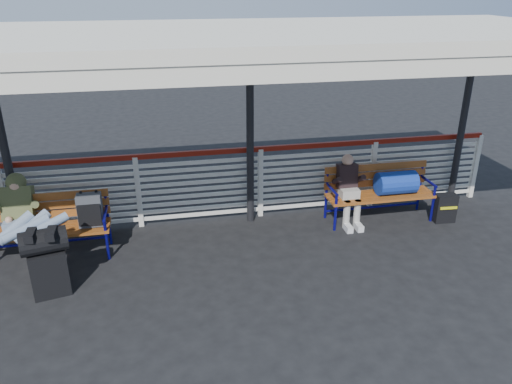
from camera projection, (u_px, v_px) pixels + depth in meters
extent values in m
plane|color=black|center=(141.00, 291.00, 6.51)|extent=(60.00, 60.00, 0.00)
cube|color=silver|center=(138.00, 192.00, 7.98)|extent=(12.00, 0.04, 1.04)
cube|color=maroon|center=(135.00, 157.00, 7.75)|extent=(12.00, 0.06, 0.08)
cube|color=silver|center=(475.00, 166.00, 9.08)|extent=(0.08, 0.08, 1.20)
cube|color=silver|center=(118.00, 38.00, 6.11)|extent=(12.60, 3.60, 0.16)
cube|color=silver|center=(111.00, 73.00, 4.58)|extent=(12.60, 0.06, 0.30)
cylinder|color=black|center=(4.00, 149.00, 7.17)|extent=(0.12, 0.12, 3.00)
cylinder|color=black|center=(250.00, 134.00, 7.82)|extent=(0.12, 0.12, 3.00)
cylinder|color=black|center=(463.00, 122.00, 8.50)|extent=(0.12, 0.12, 3.00)
cube|color=black|center=(50.00, 273.00, 6.33)|extent=(0.49, 0.36, 0.61)
cylinder|color=black|center=(44.00, 241.00, 6.15)|extent=(0.61, 0.43, 0.31)
cube|color=#A95B20|center=(45.00, 231.00, 7.09)|extent=(1.80, 0.50, 0.04)
cube|color=#A95B20|center=(45.00, 206.00, 7.22)|extent=(1.80, 0.10, 0.40)
cylinder|color=#0E0C87|center=(107.00, 245.00, 7.16)|extent=(0.04, 0.04, 0.45)
cylinder|color=#0E0C87|center=(108.00, 217.00, 7.49)|extent=(0.04, 0.04, 0.90)
cube|color=#4B4D52|center=(90.00, 210.00, 7.13)|extent=(0.34, 0.21, 0.48)
cube|color=#A95B20|center=(381.00, 196.00, 8.24)|extent=(1.80, 0.50, 0.04)
cube|color=#A95B20|center=(376.00, 175.00, 8.36)|extent=(1.80, 0.10, 0.40)
cylinder|color=#0E0C87|center=(335.00, 218.00, 7.99)|extent=(0.04, 0.04, 0.45)
cylinder|color=#0E0C87|center=(432.00, 209.00, 8.30)|extent=(0.04, 0.04, 0.45)
cylinder|color=#0E0C87|center=(326.00, 193.00, 8.32)|extent=(0.04, 0.04, 0.90)
cylinder|color=#0E0C87|center=(420.00, 186.00, 8.63)|extent=(0.04, 0.04, 0.90)
cylinder|color=navy|center=(396.00, 183.00, 8.20)|extent=(0.65, 0.38, 0.38)
cube|color=#7D90A9|center=(18.00, 226.00, 7.04)|extent=(0.36, 0.26, 0.18)
cube|color=#48502A|center=(18.00, 203.00, 7.12)|extent=(0.42, 0.38, 0.53)
sphere|color=#48502A|center=(16.00, 182.00, 7.10)|extent=(0.28, 0.28, 0.28)
sphere|color=tan|center=(15.00, 184.00, 7.07)|extent=(0.21, 0.21, 0.21)
cube|color=black|center=(30.00, 235.00, 6.02)|extent=(0.11, 0.27, 0.10)
cube|color=black|center=(51.00, 233.00, 6.07)|extent=(0.11, 0.27, 0.10)
cube|color=#AEA99E|center=(349.00, 193.00, 8.13)|extent=(0.30, 0.24, 0.16)
cube|color=black|center=(347.00, 176.00, 8.16)|extent=(0.32, 0.23, 0.42)
sphere|color=tan|center=(348.00, 160.00, 8.07)|extent=(0.19, 0.19, 0.19)
cylinder|color=#AEA99E|center=(346.00, 214.00, 8.07)|extent=(0.11, 0.11, 0.46)
cylinder|color=#AEA99E|center=(357.00, 213.00, 8.10)|extent=(0.11, 0.11, 0.46)
cube|color=silver|center=(348.00, 228.00, 8.05)|extent=(0.10, 0.24, 0.10)
cube|color=silver|center=(358.00, 227.00, 8.08)|extent=(0.10, 0.24, 0.10)
cube|color=black|center=(445.00, 208.00, 8.29)|extent=(0.36, 0.21, 0.48)
cube|color=yellow|center=(449.00, 208.00, 8.17)|extent=(0.29, 0.04, 0.04)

